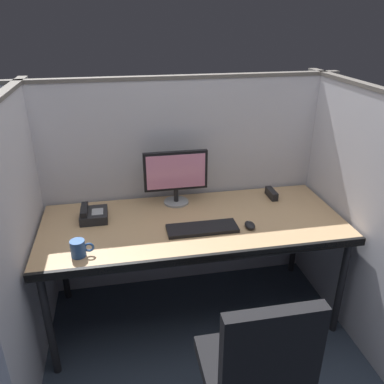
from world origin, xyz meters
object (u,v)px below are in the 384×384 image
at_px(desk, 194,229).
at_px(computer_mouse, 250,225).
at_px(monitor_center, 176,174).
at_px(coffee_mug, 79,248).
at_px(keyboard_main, 202,228).
at_px(red_stapler, 271,194).
at_px(desk_phone, 93,215).

bearing_deg(desk, computer_mouse, -22.48).
height_order(desk, monitor_center, monitor_center).
distance_m(computer_mouse, coffee_mug, 1.01).
height_order(desk, keyboard_main, keyboard_main).
bearing_deg(monitor_center, keyboard_main, -76.06).
height_order(keyboard_main, red_stapler, red_stapler).
bearing_deg(computer_mouse, red_stapler, 53.18).
relative_size(monitor_center, computer_mouse, 4.48).
bearing_deg(desk, monitor_center, 103.15).
distance_m(desk, monitor_center, 0.40).
bearing_deg(desk_phone, keyboard_main, -21.86).
xyz_separation_m(desk, red_stapler, (0.61, 0.25, 0.08)).
xyz_separation_m(keyboard_main, desk_phone, (-0.65, 0.26, 0.02)).
relative_size(desk, coffee_mug, 15.08).
height_order(keyboard_main, computer_mouse, computer_mouse).
xyz_separation_m(keyboard_main, coffee_mug, (-0.71, -0.15, 0.04)).
bearing_deg(computer_mouse, monitor_center, 132.76).
bearing_deg(monitor_center, coffee_mug, -138.61).
distance_m(keyboard_main, coffee_mug, 0.73).
relative_size(keyboard_main, computer_mouse, 4.48).
bearing_deg(desk, coffee_mug, -159.67).
relative_size(computer_mouse, desk_phone, 0.51).
xyz_separation_m(desk_phone, coffee_mug, (-0.06, -0.41, 0.01)).
relative_size(monitor_center, keyboard_main, 1.00).
height_order(desk_phone, coffee_mug, coffee_mug).
height_order(keyboard_main, coffee_mug, coffee_mug).
distance_m(monitor_center, red_stapler, 0.71).
bearing_deg(coffee_mug, desk, 20.33).
height_order(monitor_center, computer_mouse, monitor_center).
xyz_separation_m(red_stapler, desk_phone, (-1.24, -0.10, 0.01)).
distance_m(desk, desk_phone, 0.65).
relative_size(desk, computer_mouse, 19.79).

